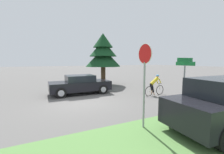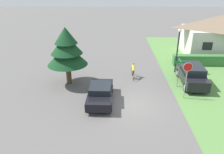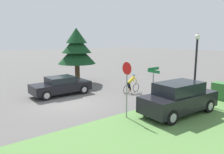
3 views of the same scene
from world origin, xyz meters
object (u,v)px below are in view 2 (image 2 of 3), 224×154
Objects in this scene: parked_suv_right at (192,75)px; stop_sign at (187,74)px; cottage_house at (219,35)px; conifer_tall_near at (67,49)px; street_lamp at (178,45)px; cyclist at (133,71)px; sedan_left_lane at (100,93)px; street_name_sign at (179,68)px.

stop_sign is (-1.39, -2.67, 1.23)m from parked_suv_right.
cottage_house is 10.76m from parked_suv_right.
street_lamp is at bearing 16.03° from conifer_tall_near.
stop_sign reaches higher than cyclist.
conifer_tall_near is at bearing 100.76° from cyclist.
stop_sign is 0.58× the size of conifer_tall_near.
conifer_tall_near is (-11.14, -0.17, 2.38)m from parked_suv_right.
stop_sign is 10.13m from conifer_tall_near.
cottage_house is 13.55m from cyclist.
cottage_house is at bearing -58.36° from cyclist.
street_name_sign is (6.63, 2.74, 1.08)m from sedan_left_lane.
cyclist is at bearing 79.39° from parked_suv_right.
sedan_left_lane is at bearing -157.53° from street_name_sign.
stop_sign reaches higher than parked_suv_right.
cottage_house is 19.26m from conifer_tall_near.
conifer_tall_near is at bearing 177.58° from street_name_sign.
cottage_house is at bearing -122.73° from stop_sign.
cyclist is 4.36m from street_name_sign.
stop_sign is at bearing -138.82° from cyclist.
parked_suv_right is (-5.85, -8.88, -1.66)m from cottage_house.
parked_suv_right is 1.89× the size of street_name_sign.
parked_suv_right is at bearing 22.34° from street_name_sign.
parked_suv_right is 3.26m from stop_sign.
cottage_house is 13.64m from stop_sign.
sedan_left_lane is 1.44× the size of stop_sign.
sedan_left_lane is 0.90× the size of parked_suv_right.
sedan_left_lane is at bearing -45.48° from conifer_tall_near.
parked_suv_right is (8.04, 3.32, 0.20)m from sedan_left_lane.
stop_sign is (3.82, -3.95, 1.42)m from cyclist.
parked_suv_right is at bearing -67.25° from sedan_left_lane.
street_lamp is (0.60, 5.48, 0.80)m from stop_sign.
cyclist is 5.68m from stop_sign.
street_name_sign is (-1.41, -0.58, 0.88)m from parked_suv_right.
sedan_left_lane is 1.71× the size of street_name_sign.
cyclist is (2.83, 4.59, 0.01)m from sedan_left_lane.
street_name_sign is (3.80, -1.85, 1.07)m from cyclist.
street_lamp is at bearing -96.96° from stop_sign.
street_lamp is at bearing -73.79° from cyclist.
parked_suv_right reaches higher than cyclist.
cyclist is 0.34× the size of conifer_tall_near.
cyclist is 5.37m from parked_suv_right.
cottage_house is 9.00m from street_lamp.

